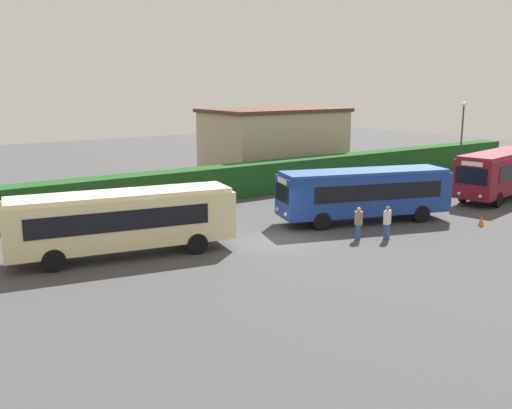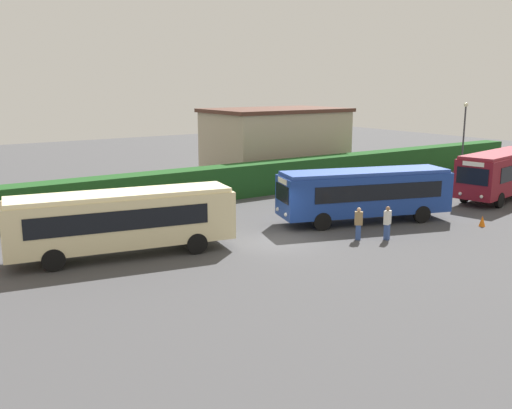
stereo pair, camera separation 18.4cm
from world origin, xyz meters
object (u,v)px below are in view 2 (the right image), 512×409
Objects in this scene: bus_maroon at (500,172)px; lamppost at (464,132)px; bus_blue at (364,192)px; person_far at (387,222)px; traffic_cone at (482,221)px; person_right at (358,223)px; bus_cream at (123,219)px.

bus_maroon is 9.58m from lamppost.
lamppost is at bearing -141.51° from bus_blue.
lamppost reaches higher than bus_maroon.
bus_blue reaches higher than person_far.
person_far is 22.55m from lamppost.
person_far is at bearing -152.82° from lamppost.
bus_blue is at bearing -159.50° from lamppost.
traffic_cone is 17.91m from lamppost.
traffic_cone is (7.70, -1.89, -0.59)m from person_right.
bus_cream is at bearing 11.86° from bus_blue.
person_right is at bearing -144.60° from person_far.
person_right is at bearing -155.98° from lamppost.
traffic_cone is at bearing 116.83° from person_right.
lamppost is (18.14, 6.78, 2.10)m from bus_blue.
bus_maroon is at bearing -164.57° from bus_blue.
lamppost reaches higher than traffic_cone.
lamppost is (19.89, 10.22, 2.93)m from person_far.
bus_maroon reaches higher than traffic_cone.
bus_cream reaches higher than person_far.
lamppost reaches higher than bus_cream.
person_far is 6.58m from traffic_cone.
bus_cream is at bearing -170.63° from lamppost.
bus_cream is 19.61m from traffic_cone.
person_far is (1.24, -0.80, 0.03)m from person_right.
bus_maroon reaches higher than bus_blue.
bus_maroon reaches higher than person_right.
bus_blue is 3.95m from person_far.
bus_cream reaches higher than person_right.
lamppost is (13.43, 11.30, 3.55)m from traffic_cone.
bus_maroon is 5.35× the size of person_right.
person_right is 23.32m from lamppost.
bus_cream is 1.03× the size of bus_blue.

